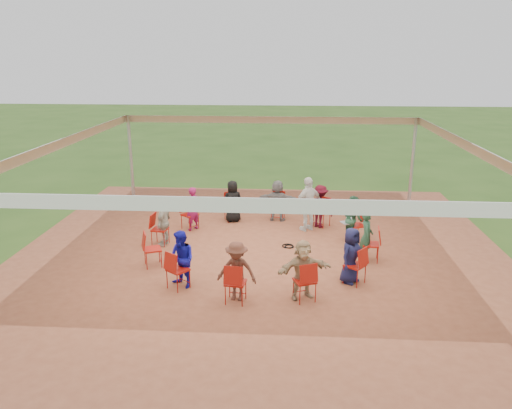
# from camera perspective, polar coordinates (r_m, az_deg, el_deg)

# --- Properties ---
(ground) EXTENTS (80.00, 80.00, 0.00)m
(ground) POSITION_cam_1_polar(r_m,az_deg,el_deg) (13.39, 0.58, -5.49)
(ground) COLOR #2D4C17
(ground) RESTS_ON ground
(dirt_patch) EXTENTS (13.00, 13.00, 0.00)m
(dirt_patch) POSITION_cam_1_polar(r_m,az_deg,el_deg) (13.39, 0.58, -5.47)
(dirt_patch) COLOR brown
(dirt_patch) RESTS_ON ground
(tent) EXTENTS (10.33, 10.33, 3.00)m
(tent) POSITION_cam_1_polar(r_m,az_deg,el_deg) (12.68, 0.61, 4.47)
(tent) COLOR #B2B2B7
(tent) RESTS_ON ground
(chair_0) EXTENTS (0.57, 0.56, 0.90)m
(chair_0) POSITION_cam_1_polar(r_m,az_deg,el_deg) (14.36, 11.38, -2.36)
(chair_0) COLOR #A3130A
(chair_0) RESTS_ON ground
(chair_1) EXTENTS (0.60, 0.60, 0.90)m
(chair_1) POSITION_cam_1_polar(r_m,az_deg,el_deg) (15.37, 7.54, -0.88)
(chair_1) COLOR #A3130A
(chair_1) RESTS_ON ground
(chair_2) EXTENTS (0.48, 0.49, 0.90)m
(chair_2) POSITION_cam_1_polar(r_m,az_deg,el_deg) (15.88, 2.53, -0.17)
(chair_2) COLOR #A3130A
(chair_2) RESTS_ON ground
(chair_3) EXTENTS (0.56, 0.57, 0.90)m
(chair_3) POSITION_cam_1_polar(r_m,az_deg,el_deg) (15.80, -2.79, -0.26)
(chair_3) COLOR #A3130A
(chair_3) RESTS_ON ground
(chair_4) EXTENTS (0.60, 0.60, 0.90)m
(chair_4) POSITION_cam_1_polar(r_m,az_deg,el_deg) (15.14, -7.58, -1.16)
(chair_4) COLOR #A3130A
(chair_4) RESTS_ON ground
(chair_5) EXTENTS (0.49, 0.48, 0.90)m
(chair_5) POSITION_cam_1_polar(r_m,az_deg,el_deg) (14.01, -10.92, -2.81)
(chair_5) COLOR #A3130A
(chair_5) RESTS_ON ground
(chair_6) EXTENTS (0.57, 0.56, 0.90)m
(chair_6) POSITION_cam_1_polar(r_m,az_deg,el_deg) (12.65, -11.73, -5.05)
(chair_6) COLOR #A3130A
(chair_6) RESTS_ON ground
(chair_7) EXTENTS (0.60, 0.60, 0.90)m
(chair_7) POSITION_cam_1_polar(r_m,az_deg,el_deg) (11.39, -8.91, -7.40)
(chair_7) COLOR #A3130A
(chair_7) RESTS_ON ground
(chair_8) EXTENTS (0.48, 0.49, 0.90)m
(chair_8) POSITION_cam_1_polar(r_m,az_deg,el_deg) (10.67, -2.35, -8.93)
(chair_8) COLOR #A3130A
(chair_8) RESTS_ON ground
(chair_9) EXTENTS (0.56, 0.57, 0.90)m
(chair_9) POSITION_cam_1_polar(r_m,az_deg,el_deg) (10.79, 5.57, -8.69)
(chair_9) COLOR #A3130A
(chair_9) RESTS_ON ground
(chair_10) EXTENTS (0.60, 0.60, 0.90)m
(chair_10) POSITION_cam_1_polar(r_m,az_deg,el_deg) (11.70, 11.23, -6.85)
(chair_10) COLOR #A3130A
(chair_10) RESTS_ON ground
(chair_11) EXTENTS (0.49, 0.48, 0.90)m
(chair_11) POSITION_cam_1_polar(r_m,az_deg,el_deg) (13.03, 12.99, -4.47)
(chair_11) COLOR #A3130A
(chair_11) RESTS_ON ground
(person_seated_0) EXTENTS (0.59, 0.73, 1.32)m
(person_seated_0) POSITION_cam_1_polar(r_m,az_deg,el_deg) (14.23, 11.01, -1.59)
(person_seated_0) COLOR #234B33
(person_seated_0) RESTS_ON ground
(person_seated_1) EXTENTS (0.93, 0.86, 1.32)m
(person_seated_1) POSITION_cam_1_polar(r_m,az_deg,el_deg) (15.21, 7.32, -0.21)
(person_seated_1) COLOR #3F0713
(person_seated_1) RESTS_ON ground
(person_seated_2) EXTENTS (1.27, 0.62, 1.32)m
(person_seated_2) POSITION_cam_1_polar(r_m,az_deg,el_deg) (15.71, 2.47, 0.46)
(person_seated_2) COLOR slate
(person_seated_2) RESTS_ON ground
(person_seated_3) EXTENTS (0.73, 0.58, 1.32)m
(person_seated_3) POSITION_cam_1_polar(r_m,az_deg,el_deg) (15.62, -2.68, 0.37)
(person_seated_3) COLOR black
(person_seated_3) RESTS_ON ground
(person_seated_4) EXTENTS (0.54, 0.57, 1.32)m
(person_seated_4) POSITION_cam_1_polar(r_m,az_deg,el_deg) (14.98, -7.31, -0.47)
(person_seated_4) COLOR #84134B
(person_seated_4) RESTS_ON ground
(person_seated_5) EXTENTS (0.50, 0.82, 1.32)m
(person_seated_5) POSITION_cam_1_polar(r_m,az_deg,el_deg) (13.90, -10.51, -2.01)
(person_seated_5) COLOR #A3A190
(person_seated_5) RESTS_ON ground
(person_seated_6) EXTENTS (0.73, 0.68, 1.32)m
(person_seated_6) POSITION_cam_1_polar(r_m,az_deg,el_deg) (11.38, -8.49, -6.23)
(person_seated_6) COLOR #1314A2
(person_seated_6) RESTS_ON ground
(person_seated_7) EXTENTS (0.90, 0.53, 1.32)m
(person_seated_7) POSITION_cam_1_polar(r_m,az_deg,el_deg) (10.68, -2.21, -7.62)
(person_seated_7) COLOR #542D21
(person_seated_7) RESTS_ON ground
(person_seated_8) EXTENTS (1.31, 0.89, 1.32)m
(person_seated_8) POSITION_cam_1_polar(r_m,az_deg,el_deg) (10.80, 5.35, -7.40)
(person_seated_8) COLOR tan
(person_seated_8) RESTS_ON ground
(person_seated_9) EXTENTS (0.68, 0.73, 1.32)m
(person_seated_9) POSITION_cam_1_polar(r_m,az_deg,el_deg) (11.67, 10.78, -5.74)
(person_seated_9) COLOR #15173D
(person_seated_9) RESTS_ON ground
(person_seated_10) EXTENTS (0.38, 0.52, 1.32)m
(person_seated_10) POSITION_cam_1_polar(r_m,az_deg,el_deg) (12.95, 12.52, -3.55)
(person_seated_10) COLOR #234B33
(person_seated_10) RESTS_ON ground
(standing_person) EXTENTS (1.07, 0.95, 1.63)m
(standing_person) POSITION_cam_1_polar(r_m,az_deg,el_deg) (14.85, 6.02, 0.05)
(standing_person) COLOR silver
(standing_person) RESTS_ON ground
(cable_coil) EXTENTS (0.42, 0.42, 0.03)m
(cable_coil) POSITION_cam_1_polar(r_m,az_deg,el_deg) (13.78, 3.72, -4.77)
(cable_coil) COLOR black
(cable_coil) RESTS_ON ground
(laptop) EXTENTS (0.36, 0.40, 0.22)m
(laptop) POSITION_cam_1_polar(r_m,az_deg,el_deg) (14.17, 10.43, -1.81)
(laptop) COLOR #B7B7BC
(laptop) RESTS_ON ground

